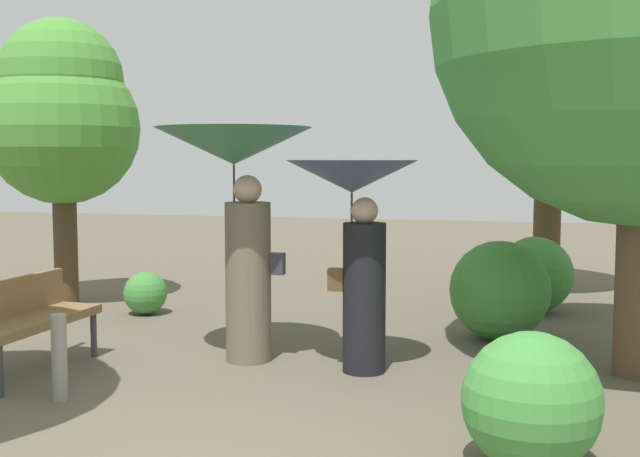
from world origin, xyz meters
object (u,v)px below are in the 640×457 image
Objects in this scene: tree_near_left at (62,113)px; tree_mid_right at (551,75)px; person_right at (356,217)px; person_left at (238,184)px; park_bench at (25,316)px; path_marker_post at (59,357)px.

tree_near_left is 6.61m from tree_mid_right.
person_right is 0.41× the size of tree_mid_right.
tree_near_left is at bearing -158.60° from tree_mid_right.
tree_mid_right reaches higher than person_left.
park_bench is (-2.82, -0.78, -0.87)m from person_right.
person_left is 0.59× the size of tree_near_left.
tree_mid_right is at bearing -27.15° from person_right.
path_marker_post is (-2.07, -1.42, -1.04)m from person_right.
path_marker_post is at bearing 117.56° from person_right.
tree_mid_right reaches higher than person_right.
park_bench is at bearing 139.41° from path_marker_post.
park_bench is 2.21× the size of path_marker_post.
tree_near_left is at bearing 48.67° from person_left.
tree_near_left is 4.89m from path_marker_post.
person_left reaches higher than person_right.
park_bench is at bearing -129.66° from tree_mid_right.
path_marker_post is at bearing -58.36° from tree_near_left.
person_right reaches higher than path_marker_post.
tree_mid_right is at bearing -37.66° from park_bench.
tree_mid_right is (6.13, 2.40, 0.58)m from tree_near_left.
tree_near_left reaches higher than path_marker_post.
tree_near_left reaches higher than person_right.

